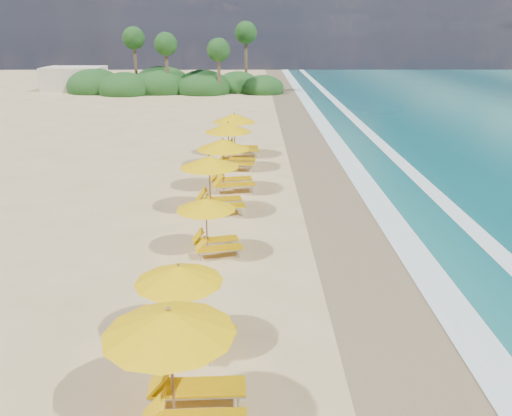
# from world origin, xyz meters

# --- Properties ---
(ground) EXTENTS (160.00, 160.00, 0.00)m
(ground) POSITION_xyz_m (0.00, 0.00, 0.00)
(ground) COLOR #DBB780
(ground) RESTS_ON ground
(wet_sand) EXTENTS (4.00, 160.00, 0.01)m
(wet_sand) POSITION_xyz_m (4.00, 0.00, 0.01)
(wet_sand) COLOR olive
(wet_sand) RESTS_ON ground
(surf_foam) EXTENTS (4.00, 160.00, 0.01)m
(surf_foam) POSITION_xyz_m (6.70, 0.00, 0.03)
(surf_foam) COLOR white
(surf_foam) RESTS_ON ground
(station_1) EXTENTS (2.87, 2.67, 2.60)m
(station_1) POSITION_xyz_m (-1.48, -9.67, 1.46)
(station_1) COLOR olive
(station_1) RESTS_ON ground
(station_2) EXTENTS (2.82, 2.77, 2.19)m
(station_2) POSITION_xyz_m (-1.73, -6.96, 1.23)
(station_2) COLOR olive
(station_2) RESTS_ON ground
(station_3) EXTENTS (2.56, 2.46, 2.08)m
(station_3) POSITION_xyz_m (-1.55, -1.35, 1.17)
(station_3) COLOR olive
(station_3) RESTS_ON ground
(station_4) EXTENTS (3.04, 2.91, 2.53)m
(station_4) POSITION_xyz_m (-1.74, 2.99, 1.42)
(station_4) COLOR olive
(station_4) RESTS_ON ground
(station_5) EXTENTS (3.11, 2.97, 2.59)m
(station_5) POSITION_xyz_m (-1.33, 6.16, 1.45)
(station_5) COLOR olive
(station_5) RESTS_ON ground
(station_6) EXTENTS (3.02, 2.84, 2.63)m
(station_6) POSITION_xyz_m (-1.28, 10.28, 1.47)
(station_6) COLOR olive
(station_6) RESTS_ON ground
(station_7) EXTENTS (2.92, 2.71, 2.63)m
(station_7) POSITION_xyz_m (-1.04, 13.48, 1.47)
(station_7) COLOR olive
(station_7) RESTS_ON ground
(treeline) EXTENTS (25.80, 8.80, 9.74)m
(treeline) POSITION_xyz_m (-9.94, 45.51, 1.00)
(treeline) COLOR #163D14
(treeline) RESTS_ON ground
(beach_building) EXTENTS (7.00, 5.00, 2.80)m
(beach_building) POSITION_xyz_m (-22.00, 48.00, 1.40)
(beach_building) COLOR beige
(beach_building) RESTS_ON ground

